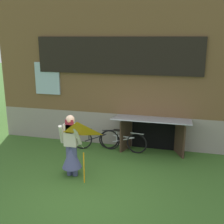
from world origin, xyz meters
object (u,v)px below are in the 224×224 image
Objects in this scene: person at (71,151)px; bicycle_black at (96,139)px; kite at (77,136)px; bicycle_silver at (123,141)px.

bicycle_black is (0.05, 1.92, -0.37)m from person.
bicycle_black is at bearing 97.86° from kite.
bicycle_black is at bearing 81.10° from person.
kite reaches higher than bicycle_black.
person is 1.05× the size of kite.
person is 1.13× the size of bicycle_black.
kite is at bearing -97.73° from bicycle_silver.
person reaches higher than bicycle_black.
person reaches higher than kite.
person reaches higher than bicycle_silver.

